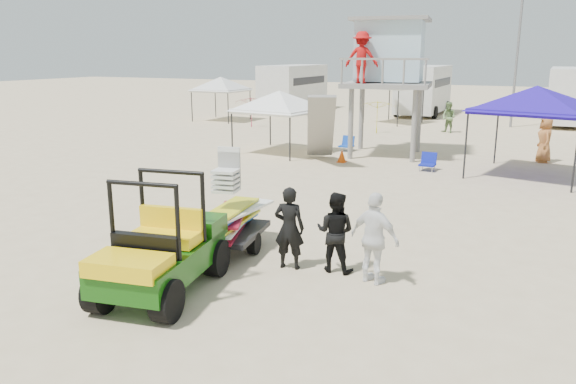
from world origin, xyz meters
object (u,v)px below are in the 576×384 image
at_px(canopy_blue, 537,90).
at_px(surf_trailer, 230,215).
at_px(utility_cart, 158,241).
at_px(man_left, 289,228).
at_px(lifeguard_tower, 387,56).

bearing_deg(canopy_blue, surf_trailer, -115.95).
relative_size(utility_cart, surf_trailer, 1.26).
height_order(man_left, lifeguard_tower, lifeguard_tower).
bearing_deg(man_left, utility_cart, 42.87).
distance_m(man_left, lifeguard_tower, 13.61).
bearing_deg(man_left, canopy_blue, -118.97).
height_order(utility_cart, canopy_blue, canopy_blue).
xyz_separation_m(utility_cart, canopy_blue, (5.26, 13.13, 1.94)).
distance_m(utility_cart, lifeguard_tower, 15.44).
bearing_deg(canopy_blue, lifeguard_tower, 160.48).
distance_m(man_left, canopy_blue, 11.89).
relative_size(utility_cart, canopy_blue, 0.71).
xyz_separation_m(utility_cart, man_left, (1.52, 2.04, -0.15)).
height_order(surf_trailer, canopy_blue, canopy_blue).
relative_size(surf_trailer, man_left, 1.42).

